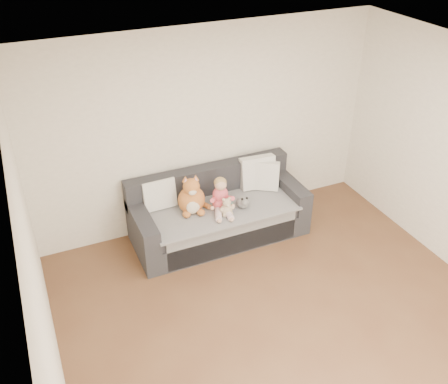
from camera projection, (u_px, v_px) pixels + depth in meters
name	position (u px, v px, depth m)	size (l,w,h in m)	color
room_shell	(292.00, 216.00, 4.61)	(5.00, 5.00, 5.00)	brown
sofa	(218.00, 214.00, 6.39)	(2.20, 0.94, 0.85)	#29292E
cushion_left	(159.00, 194.00, 6.14)	(0.42, 0.20, 0.39)	silver
cushion_right_back	(258.00, 172.00, 6.55)	(0.48, 0.25, 0.44)	silver
cushion_right_front	(263.00, 176.00, 6.52)	(0.45, 0.38, 0.39)	silver
toddler	(221.00, 197.00, 6.09)	(0.30, 0.45, 0.44)	#ED5368
plush_cat	(192.00, 198.00, 6.06)	(0.40, 0.35, 0.51)	#AD6526
teddy_bear	(227.00, 208.00, 6.04)	(0.19, 0.14, 0.24)	tan
plush_cow	(243.00, 202.00, 6.18)	(0.15, 0.23, 0.18)	white
sippy_cup	(230.00, 206.00, 6.14)	(0.11, 0.09, 0.13)	#583EA9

